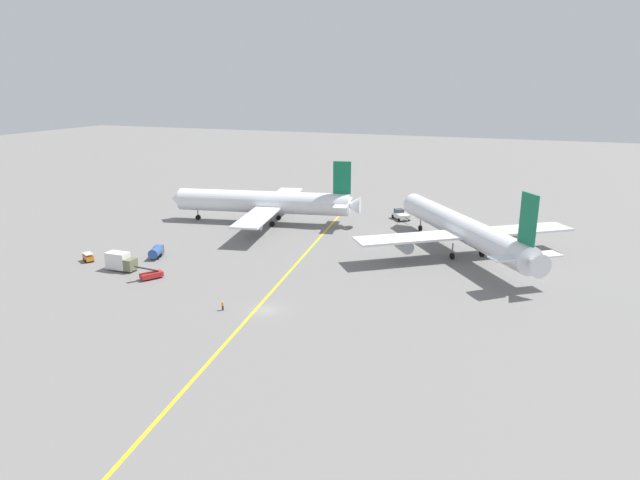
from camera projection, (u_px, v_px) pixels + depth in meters
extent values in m
plane|color=slate|center=(266.00, 310.00, 88.64)|extent=(600.00, 600.00, 0.00)
cube|color=yellow|center=(276.00, 287.00, 98.67)|extent=(16.11, 119.04, 0.01)
cylinder|color=white|center=(263.00, 202.00, 141.99)|extent=(44.57, 13.82, 5.60)
cone|color=white|center=(177.00, 199.00, 145.94)|extent=(3.72, 5.59, 5.15)
cone|color=white|center=(353.00, 205.00, 138.07)|extent=(4.38, 5.08, 4.48)
cube|color=white|center=(271.00, 205.00, 141.84)|extent=(15.09, 47.24, 0.44)
cube|color=white|center=(343.00, 203.00, 138.33)|extent=(5.58, 13.37, 0.28)
cube|color=#14724C|center=(342.00, 178.00, 136.66)|extent=(4.39, 1.18, 8.07)
cylinder|color=#999EA3|center=(280.00, 202.00, 154.93)|extent=(4.61, 3.34, 2.60)
cylinder|color=#999EA3|center=(253.00, 225.00, 130.08)|extent=(4.61, 3.34, 2.60)
cylinder|color=slate|center=(272.00, 220.00, 139.23)|extent=(0.28, 0.28, 2.26)
cylinder|color=black|center=(272.00, 224.00, 139.54)|extent=(1.38, 0.78, 1.30)
cylinder|color=slate|center=(279.00, 213.00, 145.66)|extent=(0.28, 0.28, 2.26)
cylinder|color=black|center=(279.00, 218.00, 145.97)|extent=(1.38, 0.78, 1.30)
cylinder|color=slate|center=(198.00, 213.00, 145.99)|extent=(0.28, 0.28, 2.26)
cylinder|color=black|center=(198.00, 217.00, 146.30)|extent=(1.38, 0.78, 1.30)
cylinder|color=white|center=(461.00, 227.00, 116.49)|extent=(32.38, 41.79, 5.18)
cone|color=white|center=(411.00, 203.00, 139.84)|extent=(5.50, 5.07, 4.76)
cone|color=white|center=(534.00, 263.00, 93.32)|extent=(5.47, 5.35, 4.14)
cube|color=white|center=(466.00, 234.00, 114.48)|extent=(42.03, 33.02, 0.44)
cube|color=white|center=(525.00, 256.00, 95.50)|extent=(12.39, 10.24, 0.28)
cube|color=#14724C|center=(528.00, 219.00, 94.00)|extent=(2.88, 3.77, 8.80)
cylinder|color=#999EA3|center=(519.00, 236.00, 119.22)|extent=(4.57, 4.93, 2.60)
cylinder|color=#999EA3|center=(404.00, 246.00, 112.59)|extent=(4.57, 4.93, 2.60)
cylinder|color=slate|center=(453.00, 250.00, 113.50)|extent=(0.28, 0.28, 2.69)
cylinder|color=black|center=(452.00, 256.00, 113.87)|extent=(1.21, 1.37, 1.30)
cylinder|color=slate|center=(482.00, 247.00, 115.20)|extent=(0.28, 0.28, 2.69)
cylinder|color=black|center=(482.00, 253.00, 115.57)|extent=(1.21, 1.37, 1.30)
cylinder|color=slate|center=(421.00, 223.00, 135.29)|extent=(0.28, 0.28, 2.69)
cylinder|color=black|center=(420.00, 228.00, 135.66)|extent=(1.21, 1.37, 1.30)
cube|color=white|center=(401.00, 216.00, 146.47)|extent=(5.66, 6.20, 1.20)
cube|color=#333D47|center=(399.00, 211.00, 147.34)|extent=(3.00, 2.97, 0.90)
cylinder|color=#4C4C51|center=(408.00, 219.00, 142.34)|extent=(2.11, 2.66, 0.20)
sphere|color=orange|center=(399.00, 208.00, 147.16)|extent=(0.24, 0.24, 0.24)
cylinder|color=black|center=(393.00, 216.00, 148.14)|extent=(0.79, 0.90, 0.90)
cylinder|color=black|center=(402.00, 216.00, 148.90)|extent=(0.79, 0.90, 0.90)
cylinder|color=black|center=(399.00, 220.00, 144.36)|extent=(0.79, 0.90, 0.90)
cylinder|color=black|center=(409.00, 219.00, 145.12)|extent=(0.79, 0.90, 0.90)
cube|color=red|center=(151.00, 275.00, 102.51)|extent=(3.63, 4.35, 0.90)
cube|color=black|center=(147.00, 269.00, 101.67)|extent=(2.82, 3.97, 1.83)
cylinder|color=black|center=(149.00, 279.00, 101.66)|extent=(0.49, 0.62, 0.60)
cylinder|color=black|center=(146.00, 277.00, 102.73)|extent=(0.49, 0.62, 0.60)
cylinder|color=black|center=(157.00, 277.00, 102.53)|extent=(0.49, 0.62, 0.60)
cylinder|color=black|center=(154.00, 275.00, 103.60)|extent=(0.49, 0.62, 0.60)
cube|color=#666B4C|center=(129.00, 264.00, 106.32)|extent=(2.21, 2.41, 2.20)
cube|color=silver|center=(118.00, 260.00, 107.08)|extent=(4.21, 2.42, 3.20)
cylinder|color=black|center=(127.00, 268.00, 107.65)|extent=(0.60, 0.20, 0.60)
cylinder|color=black|center=(123.00, 270.00, 106.39)|extent=(0.60, 0.20, 0.60)
cylinder|color=black|center=(121.00, 267.00, 108.16)|extent=(0.60, 0.20, 0.60)
cylinder|color=black|center=(116.00, 269.00, 106.90)|extent=(0.60, 0.20, 0.60)
cube|color=orange|center=(88.00, 258.00, 112.41)|extent=(3.00, 2.60, 1.00)
cube|color=#B2B2B7|center=(88.00, 254.00, 112.17)|extent=(3.15, 2.73, 0.12)
cylinder|color=black|center=(84.00, 260.00, 112.68)|extent=(0.62, 0.47, 0.60)
cylinder|color=black|center=(91.00, 258.00, 113.53)|extent=(0.62, 0.47, 0.60)
cylinder|color=black|center=(86.00, 262.00, 111.56)|extent=(0.62, 0.47, 0.60)
cylinder|color=black|center=(93.00, 260.00, 112.41)|extent=(0.62, 0.47, 0.60)
cylinder|color=#2D5199|center=(156.00, 252.00, 114.20)|extent=(3.20, 4.43, 2.00)
cube|color=#4C4C51|center=(159.00, 250.00, 116.17)|extent=(2.25, 2.28, 1.80)
cylinder|color=black|center=(154.00, 256.00, 115.24)|extent=(0.39, 0.63, 0.60)
cylinder|color=black|center=(161.00, 256.00, 115.20)|extent=(0.39, 0.63, 0.60)
cylinder|color=black|center=(152.00, 258.00, 113.80)|extent=(0.39, 0.63, 0.60)
cylinder|color=black|center=(158.00, 258.00, 113.76)|extent=(0.39, 0.63, 0.60)
cylinder|color=black|center=(223.00, 308.00, 88.49)|extent=(0.28, 0.28, 0.79)
cylinder|color=orange|center=(223.00, 304.00, 88.30)|extent=(0.36, 0.36, 0.56)
sphere|color=beige|center=(222.00, 302.00, 88.20)|extent=(0.22, 0.22, 0.22)
cylinder|color=#F24C19|center=(222.00, 303.00, 88.55)|extent=(0.05, 0.05, 0.40)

